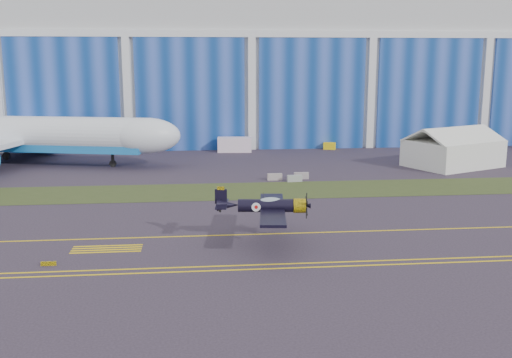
{
  "coord_description": "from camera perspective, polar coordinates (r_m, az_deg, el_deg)",
  "views": [
    {
      "loc": [
        -10.12,
        -58.74,
        16.07
      ],
      "look_at": [
        -4.09,
        1.04,
        4.09
      ],
      "focal_mm": 42.0,
      "sensor_mm": 36.0,
      "label": 1
    }
  ],
  "objects": [
    {
      "name": "barrier_a",
      "position": [
        81.38,
        1.79,
        0.2
      ],
      "size": [
        2.01,
        0.62,
        0.9
      ],
      "primitive_type": "cube",
      "rotation": [
        0.0,
        0.0,
        0.01
      ],
      "color": "#9E8F90",
      "rests_on": "ground"
    },
    {
      "name": "shipping_container",
      "position": [
        106.5,
        -2.06,
        3.29
      ],
      "size": [
        6.12,
        2.82,
        2.58
      ],
      "primitive_type": "cube",
      "rotation": [
        0.0,
        0.0,
        -0.07
      ],
      "color": "silver",
      "rests_on": "ground"
    },
    {
      "name": "taxiway_centreline",
      "position": [
        57.0,
        4.72,
        -5.13
      ],
      "size": [
        200.0,
        0.2,
        0.02
      ],
      "primitive_type": "cube",
      "color": "yellow",
      "rests_on": "ground"
    },
    {
      "name": "guard_board_left",
      "position": [
        50.78,
        -19.15,
        -7.62
      ],
      "size": [
        1.2,
        0.15,
        0.35
      ],
      "primitive_type": "cube",
      "color": "yellow",
      "rests_on": "ground"
    },
    {
      "name": "hangar",
      "position": [
        130.93,
        -1.35,
        10.79
      ],
      "size": [
        220.0,
        45.7,
        30.0
      ],
      "color": "silver",
      "rests_on": "ground"
    },
    {
      "name": "edge_line_far",
      "position": [
        49.07,
        6.53,
        -7.91
      ],
      "size": [
        80.0,
        0.2,
        0.02
      ],
      "primitive_type": "cube",
      "color": "yellow",
      "rests_on": "ground"
    },
    {
      "name": "tug",
      "position": [
        110.41,
        7.02,
        3.15
      ],
      "size": [
        2.45,
        1.96,
        1.24
      ],
      "primitive_type": "cube",
      "rotation": [
        0.0,
        0.0,
        -0.34
      ],
      "color": "yellow",
      "rests_on": "ground"
    },
    {
      "name": "jetliner",
      "position": [
        100.48,
        -22.94,
        7.38
      ],
      "size": [
        72.57,
        65.69,
        21.56
      ],
      "rotation": [
        0.0,
        0.0,
        -0.24
      ],
      "color": "silver",
      "rests_on": "ground"
    },
    {
      "name": "tent",
      "position": [
        96.43,
        18.28,
        2.95
      ],
      "size": [
        16.01,
        14.26,
        6.13
      ],
      "rotation": [
        0.0,
        0.0,
        0.43
      ],
      "color": "white",
      "rests_on": "ground"
    },
    {
      "name": "grass_median",
      "position": [
        75.18,
        2.11,
        -1.06
      ],
      "size": [
        260.0,
        10.0,
        0.02
      ],
      "primitive_type": "cube",
      "color": "#475128",
      "rests_on": "ground"
    },
    {
      "name": "hold_short_ladder",
      "position": [
        53.71,
        -14.02,
        -6.47
      ],
      "size": [
        6.0,
        2.4,
        0.02
      ],
      "primitive_type": null,
      "color": "yellow",
      "rests_on": "ground"
    },
    {
      "name": "warbird",
      "position": [
        52.66,
        0.98,
        -2.55
      ],
      "size": [
        10.62,
        12.33,
        3.37
      ],
      "rotation": [
        0.0,
        0.0,
        -0.11
      ],
      "color": "black",
      "rests_on": "ground"
    },
    {
      "name": "ground",
      "position": [
        61.74,
        3.88,
        -3.84
      ],
      "size": [
        260.0,
        260.0,
        0.0
      ],
      "primitive_type": "plane",
      "color": "#352C3A",
      "rests_on": "ground"
    },
    {
      "name": "barrier_b",
      "position": [
        80.43,
        3.7,
        0.05
      ],
      "size": [
        2.02,
        0.69,
        0.9
      ],
      "primitive_type": "cube",
      "rotation": [
        0.0,
        0.0,
        0.04
      ],
      "color": "#919697",
      "rests_on": "ground"
    },
    {
      "name": "edge_line_near",
      "position": [
        48.15,
        6.78,
        -8.3
      ],
      "size": [
        80.0,
        0.2,
        0.02
      ],
      "primitive_type": "cube",
      "color": "yellow",
      "rests_on": "ground"
    },
    {
      "name": "barrier_c",
      "position": [
        82.4,
        4.34,
        0.31
      ],
      "size": [
        2.02,
        0.68,
        0.9
      ],
      "primitive_type": "cube",
      "rotation": [
        0.0,
        0.0,
        -0.04
      ],
      "color": "gray",
      "rests_on": "ground"
    }
  ]
}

